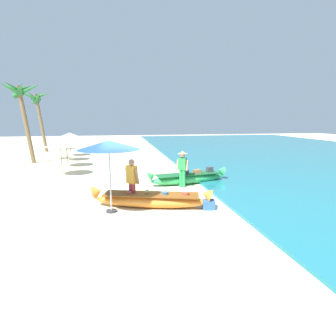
{
  "coord_description": "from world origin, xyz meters",
  "views": [
    {
      "loc": [
        -0.72,
        -9.4,
        3.11
      ],
      "look_at": [
        1.44,
        2.28,
        0.9
      ],
      "focal_mm": 28.96,
      "sensor_mm": 36.0,
      "label": 1
    }
  ],
  "objects_px": {
    "palm_tree_leaning_seaward": "(20,97)",
    "patio_umbrella_large": "(109,145)",
    "boat_orange_foreground": "(151,200)",
    "cooler_box": "(208,205)",
    "palm_tree_tall_inland": "(36,102)",
    "person_tourist_customer": "(132,180)",
    "boat_green_midground": "(188,178)",
    "person_vendor_hatted": "(182,166)"
  },
  "relations": [
    {
      "from": "person_tourist_customer",
      "to": "boat_orange_foreground",
      "type": "bearing_deg",
      "value": -26.8
    },
    {
      "from": "palm_tree_tall_inland",
      "to": "cooler_box",
      "type": "relative_size",
      "value": 13.59
    },
    {
      "from": "person_vendor_hatted",
      "to": "patio_umbrella_large",
      "type": "xyz_separation_m",
      "value": [
        -3.11,
        -2.8,
        1.27
      ]
    },
    {
      "from": "person_vendor_hatted",
      "to": "palm_tree_tall_inland",
      "type": "bearing_deg",
      "value": 123.3
    },
    {
      "from": "boat_orange_foreground",
      "to": "palm_tree_leaning_seaward",
      "type": "height_order",
      "value": "palm_tree_leaning_seaward"
    },
    {
      "from": "person_vendor_hatted",
      "to": "palm_tree_tall_inland",
      "type": "relative_size",
      "value": 0.3
    },
    {
      "from": "palm_tree_tall_inland",
      "to": "palm_tree_leaning_seaward",
      "type": "distance_m",
      "value": 6.72
    },
    {
      "from": "person_vendor_hatted",
      "to": "patio_umbrella_large",
      "type": "relative_size",
      "value": 0.69
    },
    {
      "from": "patio_umbrella_large",
      "to": "palm_tree_leaning_seaward",
      "type": "distance_m",
      "value": 12.94
    },
    {
      "from": "patio_umbrella_large",
      "to": "cooler_box",
      "type": "distance_m",
      "value": 3.9
    },
    {
      "from": "palm_tree_tall_inland",
      "to": "cooler_box",
      "type": "distance_m",
      "value": 21.28
    },
    {
      "from": "person_tourist_customer",
      "to": "palm_tree_leaning_seaward",
      "type": "relative_size",
      "value": 0.3
    },
    {
      "from": "palm_tree_leaning_seaward",
      "to": "boat_orange_foreground",
      "type": "bearing_deg",
      "value": -56.01
    },
    {
      "from": "patio_umbrella_large",
      "to": "palm_tree_tall_inland",
      "type": "distance_m",
      "value": 19.29
    },
    {
      "from": "patio_umbrella_large",
      "to": "person_tourist_customer",
      "type": "bearing_deg",
      "value": 38.39
    },
    {
      "from": "cooler_box",
      "to": "person_tourist_customer",
      "type": "bearing_deg",
      "value": 169.35
    },
    {
      "from": "cooler_box",
      "to": "patio_umbrella_large",
      "type": "bearing_deg",
      "value": -176.8
    },
    {
      "from": "palm_tree_tall_inland",
      "to": "palm_tree_leaning_seaward",
      "type": "xyz_separation_m",
      "value": [
        0.79,
        -6.67,
        -0.01
      ]
    },
    {
      "from": "person_tourist_customer",
      "to": "palm_tree_leaning_seaward",
      "type": "bearing_deg",
      "value": 122.4
    },
    {
      "from": "boat_orange_foreground",
      "to": "patio_umbrella_large",
      "type": "relative_size",
      "value": 1.76
    },
    {
      "from": "palm_tree_leaning_seaward",
      "to": "patio_umbrella_large",
      "type": "bearing_deg",
      "value": -61.79
    },
    {
      "from": "patio_umbrella_large",
      "to": "cooler_box",
      "type": "relative_size",
      "value": 5.89
    },
    {
      "from": "person_vendor_hatted",
      "to": "cooler_box",
      "type": "relative_size",
      "value": 4.08
    },
    {
      "from": "person_tourist_customer",
      "to": "palm_tree_leaning_seaward",
      "type": "xyz_separation_m",
      "value": [
        -6.76,
        10.65,
        3.53
      ]
    },
    {
      "from": "boat_green_midground",
      "to": "person_tourist_customer",
      "type": "height_order",
      "value": "person_tourist_customer"
    },
    {
      "from": "boat_orange_foreground",
      "to": "boat_green_midground",
      "type": "distance_m",
      "value": 3.8
    },
    {
      "from": "patio_umbrella_large",
      "to": "palm_tree_leaning_seaward",
      "type": "relative_size",
      "value": 0.43
    },
    {
      "from": "cooler_box",
      "to": "boat_orange_foreground",
      "type": "bearing_deg",
      "value": 172.03
    },
    {
      "from": "boat_green_midground",
      "to": "palm_tree_leaning_seaward",
      "type": "bearing_deg",
      "value": 140.64
    },
    {
      "from": "boat_green_midground",
      "to": "cooler_box",
      "type": "height_order",
      "value": "boat_green_midground"
    },
    {
      "from": "boat_orange_foreground",
      "to": "boat_green_midground",
      "type": "bearing_deg",
      "value": 55.26
    },
    {
      "from": "palm_tree_leaning_seaward",
      "to": "palm_tree_tall_inland",
      "type": "bearing_deg",
      "value": 96.73
    },
    {
      "from": "boat_green_midground",
      "to": "person_tourist_customer",
      "type": "relative_size",
      "value": 2.4
    },
    {
      "from": "palm_tree_tall_inland",
      "to": "cooler_box",
      "type": "bearing_deg",
      "value": -60.99
    },
    {
      "from": "boat_orange_foreground",
      "to": "person_vendor_hatted",
      "type": "distance_m",
      "value": 3.15
    },
    {
      "from": "boat_green_midground",
      "to": "cooler_box",
      "type": "relative_size",
      "value": 9.88
    },
    {
      "from": "boat_orange_foreground",
      "to": "boat_green_midground",
      "type": "xyz_separation_m",
      "value": [
        2.17,
        3.13,
        0.01
      ]
    },
    {
      "from": "cooler_box",
      "to": "boat_green_midground",
      "type": "bearing_deg",
      "value": 94.75
    },
    {
      "from": "person_vendor_hatted",
      "to": "cooler_box",
      "type": "bearing_deg",
      "value": -86.66
    },
    {
      "from": "person_vendor_hatted",
      "to": "palm_tree_leaning_seaward",
      "type": "distance_m",
      "value": 12.92
    },
    {
      "from": "boat_orange_foreground",
      "to": "person_tourist_customer",
      "type": "relative_size",
      "value": 2.52
    },
    {
      "from": "person_vendor_hatted",
      "to": "patio_umbrella_large",
      "type": "distance_m",
      "value": 4.37
    }
  ]
}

